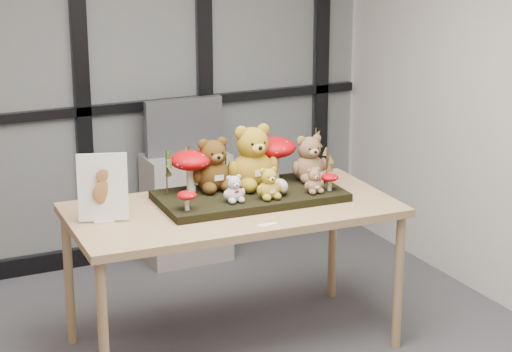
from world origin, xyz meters
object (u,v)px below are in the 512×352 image
display_table (232,218)px  mushroom_back_left (191,169)px  bear_pooh_yellow (252,153)px  sign_holder (103,190)px  bear_beige_small (314,179)px  bear_white_bow (234,187)px  mushroom_front_left (187,199)px  bear_tan_back (309,155)px  bear_small_yellow (269,181)px  monitor (184,127)px  cabinet (187,207)px  plush_cream_hedgehog (279,186)px  bear_brown_medium (213,161)px  mushroom_back_right (274,157)px  diorama_tray (250,196)px  mushroom_front_right (330,181)px

display_table → mushroom_back_left: size_ratio=7.05×
bear_pooh_yellow → sign_holder: 0.87m
bear_beige_small → bear_white_bow: bearing=177.1°
mushroom_front_left → bear_pooh_yellow: bearing=24.9°
bear_tan_back → bear_white_bow: (-0.54, -0.18, -0.06)m
bear_small_yellow → monitor: 1.41m
display_table → cabinet: bearing=81.7°
bear_small_yellow → cabinet: 1.50m
bear_beige_small → sign_holder: bearing=175.2°
bear_pooh_yellow → plush_cream_hedgehog: bearing=-66.8°
display_table → bear_brown_medium: (-0.03, 0.19, 0.27)m
mushroom_back_right → mushroom_back_left: bearing=-179.3°
diorama_tray → monitor: size_ratio=1.87×
sign_holder → cabinet: (0.93, 1.26, -0.60)m
bear_pooh_yellow → bear_beige_small: bearing=-40.5°
plush_cream_hedgehog → cabinet: size_ratio=0.13×
plush_cream_hedgehog → cabinet: bearing=92.7°
diorama_tray → sign_holder: sign_holder is taller
bear_small_yellow → bear_beige_small: (0.26, -0.01, -0.02)m
bear_tan_back → mushroom_front_left: 0.84m
display_table → diorama_tray: size_ratio=1.77×
bear_pooh_yellow → sign_holder: size_ratio=1.09×
bear_white_bow → sign_holder: sign_holder is taller
bear_small_yellow → plush_cream_hedgehog: (0.08, 0.04, -0.05)m
display_table → bear_pooh_yellow: bear_pooh_yellow is taller
bear_small_yellow → plush_cream_hedgehog: bearing=26.1°
bear_brown_medium → mushroom_front_left: 0.38m
display_table → plush_cream_hedgehog: bearing=-7.4°
plush_cream_hedgehog → sign_holder: size_ratio=0.27×
mushroom_back_left → cabinet: size_ratio=0.34×
bear_small_yellow → bear_beige_small: bear_small_yellow is taller
bear_tan_back → bear_brown_medium: bearing=175.6°
mushroom_back_right → mushroom_front_left: size_ratio=2.41×
bear_tan_back → mushroom_back_left: bear_tan_back is taller
plush_cream_hedgehog → sign_holder: (-0.93, 0.09, 0.08)m
bear_tan_back → mushroom_back_left: (-0.67, 0.08, -0.02)m
plush_cream_hedgehog → sign_holder: sign_holder is taller
diorama_tray → bear_tan_back: bearing=11.9°
bear_pooh_yellow → mushroom_back_right: 0.20m
display_table → mushroom_back_right: size_ratio=6.57×
sign_holder → diorama_tray: bearing=18.9°
bear_tan_back → mushroom_back_right: size_ratio=1.07×
diorama_tray → sign_holder: (-0.81, -0.01, 0.15)m
plush_cream_hedgehog → monitor: size_ratio=0.18×
display_table → mushroom_front_right: (0.53, -0.10, 0.16)m
bear_beige_small → mushroom_back_right: 0.32m
bear_tan_back → bear_beige_small: size_ratio=1.89×
bear_tan_back → bear_small_yellow: bear_tan_back is taller
bear_brown_medium → mushroom_front_left: bear_brown_medium is taller
mushroom_front_left → sign_holder: 0.42m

